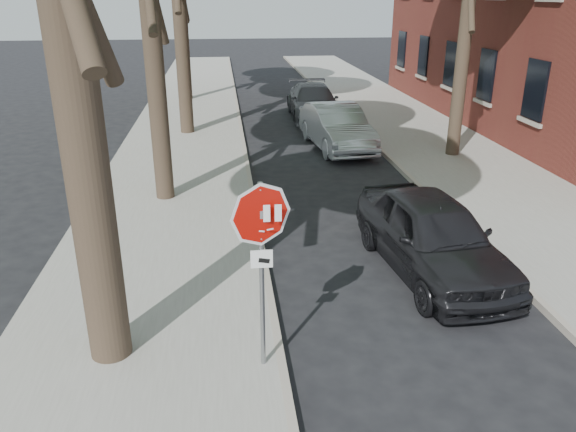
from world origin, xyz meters
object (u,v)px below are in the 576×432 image
object	(u,v)px
car_a	(432,235)
car_b	(337,127)
car_c	(313,102)
stop_sign	(261,242)

from	to	relation	value
car_a	car_b	world-z (taller)	car_a
car_b	car_c	distance (m)	4.80
car_c	car_b	bearing A→B (deg)	-88.64
stop_sign	car_a	bearing A→B (deg)	38.56
car_b	car_c	world-z (taller)	car_b
stop_sign	car_b	bearing A→B (deg)	74.07
stop_sign	car_a	xyz separation A→B (m)	(3.29, 2.62, -1.22)
stop_sign	car_b	xyz separation A→B (m)	(3.30, 11.57, -1.23)
car_a	car_b	bearing A→B (deg)	83.82
stop_sign	car_b	world-z (taller)	stop_sign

